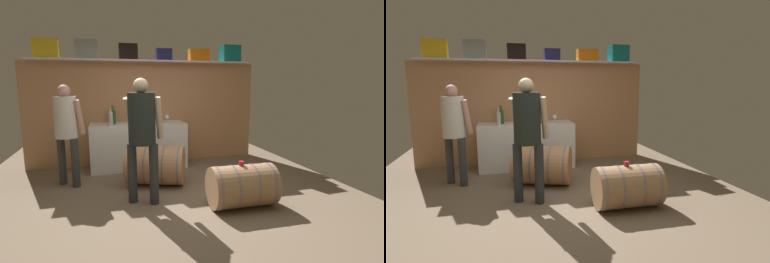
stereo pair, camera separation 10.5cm
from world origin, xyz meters
The scene contains 20 objects.
ground_plane centered at (0.00, 0.61, -0.01)m, with size 5.82×8.07×0.02m, color #75624D.
back_wall_panel centered at (0.00, 2.43, 1.02)m, with size 4.62×0.10×2.04m, color tan.
high_shelf_board centered at (0.00, 2.28, 2.05)m, with size 4.25×0.40×0.03m, color silver.
toolcase_yellow centered at (-1.77, 2.28, 2.24)m, with size 0.42×0.28×0.34m, color yellow.
toolcase_grey centered at (-1.09, 2.28, 2.24)m, with size 0.39×0.30×0.34m, color gray.
toolcase_black centered at (-0.34, 2.28, 2.22)m, with size 0.35×0.19×0.30m, color black.
toolcase_navy centered at (0.35, 2.28, 2.18)m, with size 0.31×0.23×0.23m, color navy.
toolcase_orange centered at (1.07, 2.28, 2.19)m, with size 0.40×0.25×0.24m, color orange.
toolcase_teal centered at (1.76, 2.28, 2.24)m, with size 0.39×0.26×0.34m, color #137877.
work_cabinet centered at (-0.21, 2.05, 0.44)m, with size 1.78×0.66×0.87m, color white.
wine_bottle_amber centered at (-0.68, 2.27, 1.02)m, with size 0.08×0.08×0.33m.
wine_bottle_clear centered at (-0.71, 1.83, 1.01)m, with size 0.08×0.08×0.32m.
wine_bottle_green centered at (-0.66, 2.04, 1.02)m, with size 0.07×0.07×0.34m.
wine_glass centered at (0.34, 1.95, 0.98)m, with size 0.08×0.08×0.15m.
red_funnel centered at (0.03, 1.92, 0.94)m, with size 0.11×0.11×0.13m, color red.
wine_barrel_near centered at (0.91, -0.20, 0.28)m, with size 0.87×0.59×0.58m.
wine_barrel_far centered at (-0.04, 0.99, 0.32)m, with size 1.05×0.89×0.64m.
tasting_cup centered at (0.89, -0.20, 0.60)m, with size 0.07×0.07×0.05m, color red.
winemaker_pouring centered at (-1.39, 1.30, 0.99)m, with size 0.49×0.48×1.61m.
visitor_tasting centered at (-0.33, 0.28, 1.04)m, with size 0.56×0.51×1.70m.
Camera 1 is at (-0.75, -3.60, 1.63)m, focal length 27.49 mm.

